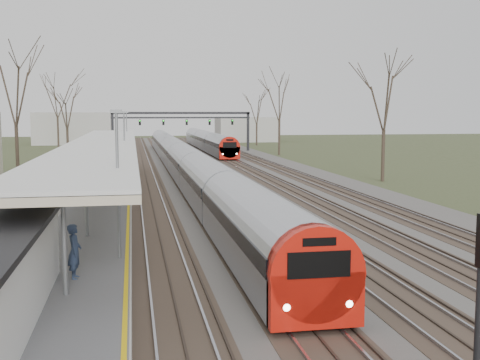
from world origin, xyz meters
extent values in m
cube|color=#474442|center=(0.00, 55.00, 0.05)|extent=(24.00, 160.00, 0.10)
cube|color=#4C3828|center=(-6.00, 55.00, 0.09)|extent=(2.60, 160.00, 0.06)
cube|color=gray|center=(-6.72, 55.00, 0.16)|extent=(0.07, 160.00, 0.12)
cube|color=gray|center=(-5.28, 55.00, 0.16)|extent=(0.07, 160.00, 0.12)
cube|color=#4C3828|center=(-2.50, 55.00, 0.09)|extent=(2.60, 160.00, 0.06)
cube|color=gray|center=(-3.22, 55.00, 0.16)|extent=(0.07, 160.00, 0.12)
cube|color=gray|center=(-1.78, 55.00, 0.16)|extent=(0.07, 160.00, 0.12)
cube|color=#4C3828|center=(1.00, 55.00, 0.09)|extent=(2.60, 160.00, 0.06)
cube|color=gray|center=(0.28, 55.00, 0.16)|extent=(0.07, 160.00, 0.12)
cube|color=gray|center=(1.72, 55.00, 0.16)|extent=(0.07, 160.00, 0.12)
cube|color=#4C3828|center=(4.50, 55.00, 0.09)|extent=(2.60, 160.00, 0.06)
cube|color=gray|center=(3.78, 55.00, 0.16)|extent=(0.07, 160.00, 0.12)
cube|color=gray|center=(5.22, 55.00, 0.16)|extent=(0.07, 160.00, 0.12)
cube|color=#4C3828|center=(8.00, 55.00, 0.09)|extent=(2.60, 160.00, 0.06)
cube|color=gray|center=(7.28, 55.00, 0.16)|extent=(0.07, 160.00, 0.12)
cube|color=gray|center=(8.72, 55.00, 0.16)|extent=(0.07, 160.00, 0.12)
cube|color=#9E9B93|center=(-9.05, 37.50, 0.50)|extent=(3.50, 69.00, 1.00)
cylinder|color=slate|center=(-9.05, 10.00, 2.50)|extent=(0.14, 0.14, 3.00)
cylinder|color=slate|center=(-9.05, 18.00, 2.50)|extent=(0.14, 0.14, 3.00)
cylinder|color=slate|center=(-9.05, 26.00, 2.50)|extent=(0.14, 0.14, 3.00)
cylinder|color=slate|center=(-9.05, 34.00, 2.50)|extent=(0.14, 0.14, 3.00)
cylinder|color=slate|center=(-9.05, 42.00, 2.50)|extent=(0.14, 0.14, 3.00)
cylinder|color=slate|center=(-9.05, 50.00, 2.50)|extent=(0.14, 0.14, 3.00)
cube|color=silver|center=(-9.05, 33.00, 4.05)|extent=(4.10, 50.00, 0.12)
cube|color=beige|center=(-9.05, 33.00, 3.88)|extent=(4.10, 50.00, 0.25)
cube|color=black|center=(-10.00, 85.00, 3.00)|extent=(0.35, 0.35, 6.00)
cube|color=black|center=(10.50, 85.00, 3.00)|extent=(0.35, 0.35, 6.00)
cube|color=black|center=(0.25, 85.00, 5.90)|extent=(21.00, 0.35, 0.35)
cube|color=black|center=(0.25, 85.00, 5.20)|extent=(21.00, 0.25, 0.25)
cube|color=black|center=(-6.00, 84.80, 4.50)|extent=(0.32, 0.22, 0.85)
sphere|color=#0CFF19|center=(-6.00, 84.66, 4.75)|extent=(0.16, 0.16, 0.16)
cube|color=black|center=(-2.50, 84.80, 4.50)|extent=(0.32, 0.22, 0.85)
sphere|color=#0CFF19|center=(-2.50, 84.66, 4.75)|extent=(0.16, 0.16, 0.16)
cube|color=black|center=(1.00, 84.80, 4.50)|extent=(0.32, 0.22, 0.85)
sphere|color=#0CFF19|center=(1.00, 84.66, 4.75)|extent=(0.16, 0.16, 0.16)
cube|color=black|center=(4.50, 84.80, 4.50)|extent=(0.32, 0.22, 0.85)
sphere|color=#0CFF19|center=(4.50, 84.66, 4.75)|extent=(0.16, 0.16, 0.16)
cube|color=black|center=(8.00, 84.80, 4.50)|extent=(0.32, 0.22, 0.85)
sphere|color=#0CFF19|center=(8.00, 84.66, 4.75)|extent=(0.16, 0.16, 0.16)
cylinder|color=#2D231C|center=(-17.00, 48.00, 2.48)|extent=(0.30, 0.30, 4.95)
cylinder|color=#2D231C|center=(14.00, 42.00, 2.25)|extent=(0.30, 0.30, 4.50)
cube|color=#9FA1A8|center=(-2.50, 53.25, 1.10)|extent=(2.55, 90.00, 1.60)
cylinder|color=#9FA1A8|center=(-2.50, 53.25, 1.75)|extent=(2.60, 89.70, 2.60)
cube|color=black|center=(-2.50, 53.25, 1.85)|extent=(2.62, 89.40, 0.55)
cube|color=#B9150A|center=(-2.50, 8.35, 1.05)|extent=(2.55, 0.50, 1.50)
cylinder|color=#B9150A|center=(-2.50, 8.40, 1.75)|extent=(2.60, 0.60, 2.60)
cube|color=black|center=(-2.50, 8.13, 2.05)|extent=(1.70, 0.12, 0.70)
sphere|color=white|center=(-3.35, 8.15, 0.95)|extent=(0.22, 0.22, 0.22)
sphere|color=white|center=(-1.65, 8.15, 0.95)|extent=(0.22, 0.22, 0.22)
cube|color=black|center=(-2.50, 53.25, 0.17)|extent=(1.80, 89.00, 0.35)
cube|color=#9FA1A8|center=(4.50, 88.28, 1.10)|extent=(2.55, 45.00, 1.60)
cylinder|color=#9FA1A8|center=(4.50, 88.28, 1.75)|extent=(2.60, 44.70, 2.60)
cube|color=black|center=(4.50, 88.28, 1.85)|extent=(2.62, 44.40, 0.55)
cube|color=#B9150A|center=(4.50, 65.88, 1.05)|extent=(2.55, 0.50, 1.50)
cylinder|color=#B9150A|center=(4.50, 65.93, 1.75)|extent=(2.60, 0.60, 2.60)
cube|color=black|center=(4.50, 65.66, 2.05)|extent=(1.70, 0.12, 0.70)
sphere|color=white|center=(3.65, 65.68, 0.95)|extent=(0.22, 0.22, 0.22)
sphere|color=white|center=(5.35, 65.68, 0.95)|extent=(0.22, 0.22, 0.22)
cube|color=black|center=(4.50, 88.28, 0.17)|extent=(1.80, 44.00, 0.35)
imported|color=#27344D|center=(-8.95, 11.67, 1.83)|extent=(0.42, 0.62, 1.67)
cylinder|color=black|center=(-0.75, 3.62, 2.00)|extent=(0.16, 0.16, 4.00)
camera|label=1|loc=(-7.20, -6.48, 5.96)|focal=45.00mm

